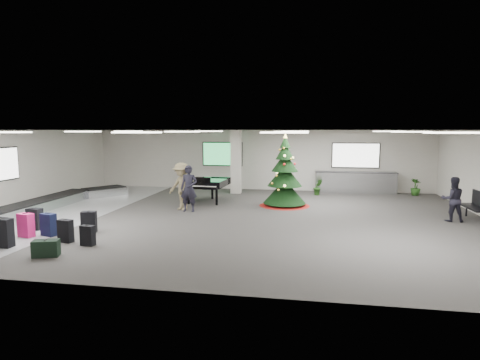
% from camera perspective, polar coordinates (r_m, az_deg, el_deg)
% --- Properties ---
extents(ground, '(18.00, 18.00, 0.00)m').
position_cam_1_polar(ground, '(14.92, -0.60, -5.27)').
color(ground, '#32302E').
rests_on(ground, ground).
extents(room_envelope, '(18.02, 14.02, 3.21)m').
position_cam_1_polar(room_envelope, '(15.32, -1.57, 3.87)').
color(room_envelope, '#B5B0A6').
rests_on(room_envelope, ground).
extents(baggage_carousel, '(2.28, 9.71, 0.43)m').
position_cam_1_polar(baggage_carousel, '(17.92, -26.19, -3.21)').
color(baggage_carousel, silver).
rests_on(baggage_carousel, ground).
extents(service_counter, '(4.05, 0.65, 1.08)m').
position_cam_1_polar(service_counter, '(21.29, 16.08, -0.31)').
color(service_counter, silver).
rests_on(service_counter, ground).
extents(suitcase_0, '(0.51, 0.29, 0.82)m').
position_cam_1_polar(suitcase_0, '(12.84, -30.66, -6.50)').
color(suitcase_0, black).
rests_on(suitcase_0, ground).
extents(suitcase_1, '(0.46, 0.30, 0.67)m').
position_cam_1_polar(suitcase_1, '(12.62, -23.56, -6.65)').
color(suitcase_1, black).
rests_on(suitcase_1, ground).
extents(pink_suitcase, '(0.51, 0.36, 0.74)m').
position_cam_1_polar(pink_suitcase, '(13.70, -28.16, -5.70)').
color(pink_suitcase, '#FE217B').
rests_on(pink_suitcase, ground).
extents(suitcase_3, '(0.49, 0.34, 0.69)m').
position_cam_1_polar(suitcase_3, '(13.51, -20.69, -5.60)').
color(suitcase_3, black).
rests_on(suitcase_3, ground).
extents(navy_suitcase, '(0.50, 0.37, 0.71)m').
position_cam_1_polar(navy_suitcase, '(13.56, -25.57, -5.75)').
color(navy_suitcase, black).
rests_on(navy_suitcase, ground).
extents(suitcase_5, '(0.49, 0.33, 0.70)m').
position_cam_1_polar(suitcase_5, '(13.65, -30.94, -6.01)').
color(suitcase_5, black).
rests_on(suitcase_5, ground).
extents(green_duffel, '(0.70, 0.50, 0.44)m').
position_cam_1_polar(green_duffel, '(11.47, -25.87, -8.72)').
color(green_duffel, black).
rests_on(green_duffel, ground).
extents(suitcase_7, '(0.42, 0.26, 0.58)m').
position_cam_1_polar(suitcase_7, '(12.04, -20.84, -7.38)').
color(suitcase_7, black).
rests_on(suitcase_7, ground).
extents(suitcase_8, '(0.50, 0.33, 0.72)m').
position_cam_1_polar(suitcase_8, '(14.57, -27.16, -4.97)').
color(suitcase_8, black).
rests_on(suitcase_8, ground).
extents(christmas_tree, '(2.15, 2.15, 3.06)m').
position_cam_1_polar(christmas_tree, '(17.04, 6.37, -0.17)').
color(christmas_tree, maroon).
rests_on(christmas_tree, ground).
extents(grand_piano, '(1.73, 2.16, 1.19)m').
position_cam_1_polar(grand_piano, '(17.89, -4.71, -0.45)').
color(grand_piano, black).
rests_on(grand_piano, ground).
extents(bench, '(0.58, 1.62, 1.01)m').
position_cam_1_polar(bench, '(16.63, 30.75, -2.99)').
color(bench, black).
rests_on(bench, ground).
extents(traveler_a, '(0.69, 0.48, 1.83)m').
position_cam_1_polar(traveler_a, '(15.86, -7.28, -1.22)').
color(traveler_a, black).
rests_on(traveler_a, ground).
extents(traveler_b, '(1.41, 1.15, 1.91)m').
position_cam_1_polar(traveler_b, '(16.25, -8.30, -0.90)').
color(traveler_b, '#847451').
rests_on(traveler_b, ground).
extents(traveler_bench, '(0.77, 0.61, 1.58)m').
position_cam_1_polar(traveler_bench, '(15.91, 28.00, -2.44)').
color(traveler_bench, black).
rests_on(traveler_bench, ground).
extents(potted_plant_left, '(0.53, 0.47, 0.81)m').
position_cam_1_polar(potted_plant_left, '(20.13, 11.01, -0.98)').
color(potted_plant_left, '#183E13').
rests_on(potted_plant_left, ground).
extents(potted_plant_right, '(0.66, 0.66, 0.84)m').
position_cam_1_polar(potted_plant_right, '(21.49, 23.71, -0.91)').
color(potted_plant_right, '#183E13').
rests_on(potted_plant_right, ground).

